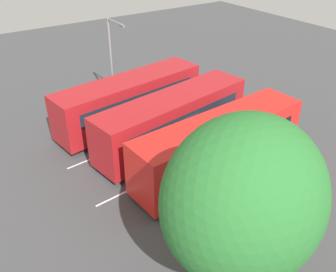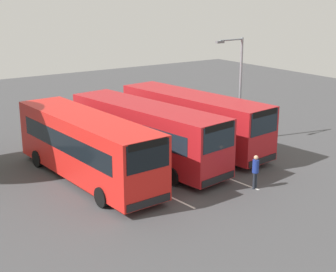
{
  "view_description": "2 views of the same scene",
  "coord_description": "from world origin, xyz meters",
  "px_view_note": "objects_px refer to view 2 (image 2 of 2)",
  "views": [
    {
      "loc": [
        -11.58,
        -16.45,
        12.72
      ],
      "look_at": [
        -0.82,
        -0.64,
        1.29
      ],
      "focal_mm": 39.8,
      "sensor_mm": 36.0,
      "label": 1
    },
    {
      "loc": [
        22.97,
        -14.08,
        9.33
      ],
      "look_at": [
        0.44,
        1.33,
        1.5
      ],
      "focal_mm": 53.95,
      "sensor_mm": 36.0,
      "label": 2
    }
  ],
  "objects_px": {
    "bus_far_left": "(87,146)",
    "bus_center_left": "(147,132)",
    "bus_center_right": "(194,119)",
    "street_lamp": "(238,83)",
    "pedestrian": "(255,169)"
  },
  "relations": [
    {
      "from": "bus_center_right",
      "to": "street_lamp",
      "type": "height_order",
      "value": "street_lamp"
    },
    {
      "from": "street_lamp",
      "to": "pedestrian",
      "type": "bearing_deg",
      "value": 52.07
    },
    {
      "from": "street_lamp",
      "to": "bus_far_left",
      "type": "bearing_deg",
      "value": 1.91
    },
    {
      "from": "bus_center_right",
      "to": "bus_far_left",
      "type": "bearing_deg",
      "value": -87.82
    },
    {
      "from": "bus_far_left",
      "to": "bus_center_left",
      "type": "relative_size",
      "value": 0.99
    },
    {
      "from": "bus_center_left",
      "to": "street_lamp",
      "type": "bearing_deg",
      "value": 85.15
    },
    {
      "from": "bus_center_left",
      "to": "pedestrian",
      "type": "relative_size",
      "value": 6.44
    },
    {
      "from": "bus_center_left",
      "to": "bus_center_right",
      "type": "xyz_separation_m",
      "value": [
        -0.84,
        3.9,
        0.0
      ]
    },
    {
      "from": "bus_center_left",
      "to": "street_lamp",
      "type": "distance_m",
      "value": 7.33
    },
    {
      "from": "bus_far_left",
      "to": "bus_center_left",
      "type": "xyz_separation_m",
      "value": [
        -0.45,
        3.86,
        0.0
      ]
    },
    {
      "from": "bus_center_left",
      "to": "pedestrian",
      "type": "distance_m",
      "value": 6.67
    },
    {
      "from": "bus_far_left",
      "to": "bus_center_right",
      "type": "relative_size",
      "value": 0.99
    },
    {
      "from": "bus_center_left",
      "to": "bus_center_right",
      "type": "height_order",
      "value": "same"
    },
    {
      "from": "bus_center_left",
      "to": "bus_center_right",
      "type": "bearing_deg",
      "value": 93.79
    },
    {
      "from": "bus_far_left",
      "to": "bus_center_left",
      "type": "height_order",
      "value": "same"
    }
  ]
}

